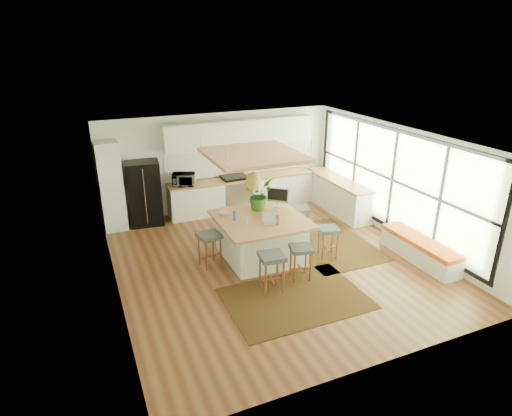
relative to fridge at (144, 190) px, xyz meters
name	(u,v)px	position (x,y,z in m)	size (l,w,h in m)	color
floor	(273,261)	(2.16, -3.18, -0.93)	(7.00, 7.00, 0.00)	brown
ceiling	(275,139)	(2.16, -3.18, 1.78)	(7.00, 7.00, 0.00)	white
wall_back	(220,162)	(2.16, 0.32, 0.42)	(6.50, 6.50, 0.00)	white
wall_front	(384,287)	(2.16, -6.68, 0.42)	(6.50, 6.50, 0.00)	white
wall_left	(111,229)	(-1.09, -3.18, 0.42)	(7.00, 7.00, 0.00)	white
wall_right	(399,184)	(5.41, -3.18, 0.42)	(7.00, 7.00, 0.00)	white
window_wall	(399,182)	(5.38, -3.18, 0.47)	(0.10, 6.20, 2.60)	black
pantry	(111,187)	(-0.79, 0.00, 0.20)	(0.55, 0.60, 2.25)	white
back_counter_base	(243,194)	(2.71, 0.00, -0.49)	(4.20, 0.60, 0.88)	white
back_counter_top	(243,178)	(2.71, 0.00, -0.03)	(4.24, 0.64, 0.05)	#A9673C
backsplash	(239,160)	(2.71, 0.30, 0.43)	(4.20, 0.02, 0.80)	white
upper_cabinets	(240,133)	(2.71, 0.14, 1.22)	(4.20, 0.34, 0.70)	white
range	(235,193)	(2.46, 0.00, -0.43)	(0.76, 0.62, 1.00)	#A5A5AA
right_counter_base	(338,196)	(5.09, -1.18, -0.49)	(0.60, 2.50, 0.88)	white
right_counter_top	(339,180)	(5.09, -1.18, -0.03)	(0.64, 2.54, 0.05)	#A9673C
window_bench	(420,250)	(5.11, -4.38, -0.68)	(0.52, 2.00, 0.50)	white
ceiling_panel	(253,168)	(1.86, -2.78, 1.12)	(1.86, 1.86, 0.80)	#A9673C
rug_near	(295,298)	(1.92, -4.65, -0.92)	(2.60, 1.80, 0.01)	black
rug_right	(328,243)	(3.73, -2.91, -0.92)	(1.80, 2.60, 0.01)	black
fridge	(144,190)	(0.00, 0.00, 0.00)	(0.83, 0.65, 1.67)	black
island	(261,238)	(2.00, -2.88, -0.46)	(1.85, 1.85, 0.93)	#A9673C
stool_near_left	(272,274)	(1.63, -4.21, -0.57)	(0.46, 0.46, 0.78)	#3F4346
stool_near_right	(300,262)	(2.36, -4.03, -0.57)	(0.42, 0.42, 0.71)	#3F4346
stool_right_front	(328,242)	(3.35, -3.46, -0.57)	(0.42, 0.42, 0.71)	#3F4346
stool_right_back	(299,223)	(3.26, -2.29, -0.57)	(0.46, 0.46, 0.78)	#3F4346
stool_left_side	(210,251)	(0.84, -2.82, -0.57)	(0.44, 0.44, 0.75)	#3F4346
laptop	(271,219)	(2.06, -3.23, 0.12)	(0.33, 0.35, 0.24)	#A5A5AA
monitor	(278,196)	(2.62, -2.41, 0.26)	(0.50, 0.18, 0.46)	#A5A5AA
microwave	(184,178)	(1.04, -0.03, 0.19)	(0.58, 0.32, 0.39)	#A5A5AA
island_plant	(258,198)	(2.16, -2.36, 0.28)	(0.64, 0.71, 0.55)	#1E4C19
island_bowl	(225,213)	(1.35, -2.38, 0.03)	(0.22, 0.22, 0.05)	white
island_bottle_0	(235,216)	(1.45, -2.78, 0.10)	(0.07, 0.07, 0.19)	blue
island_bottle_1	(246,220)	(1.60, -3.03, 0.10)	(0.07, 0.07, 0.19)	silver
island_bottle_2	(278,217)	(2.25, -3.18, 0.10)	(0.07, 0.07, 0.19)	#983F32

